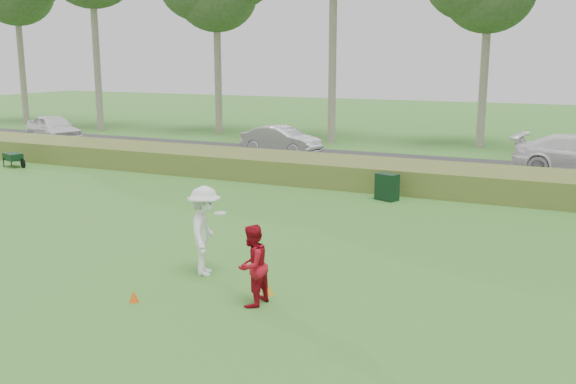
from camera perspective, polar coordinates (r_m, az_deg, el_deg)
The scene contains 11 objects.
ground at distance 13.98m, azimuth -6.93°, elevation -8.34°, with size 120.00×120.00×0.00m, color #337727.
reed_strip at distance 24.54m, azimuth 7.82°, elevation 1.59°, with size 80.00×3.00×0.90m, color #576829.
park_road at distance 29.36m, azimuth 10.66°, elevation 2.37°, with size 80.00×6.00×0.06m, color #2D2D2D.
player_white at distance 14.45m, azimuth -7.40°, elevation -3.45°, with size 1.20×1.50×2.02m.
player_red at distance 12.65m, azimuth -3.21°, elevation -6.54°, with size 0.80×0.62×1.64m, color #AA0E1E.
cone_orange at distance 13.39m, azimuth -13.54°, elevation -9.01°, with size 0.20×0.20×0.23m, color #EC550C.
cone_yellow at distance 13.39m, azimuth -1.68°, elevation -8.71°, with size 0.19×0.19×0.21m, color gold.
utility_cabinet at distance 22.13m, azimuth 8.79°, elevation 0.45°, with size 0.73×0.46×0.92m, color black.
wheelbarrow at distance 30.92m, azimuth -23.22°, elevation 2.87°, with size 1.32×0.86×0.62m.
car_left at distance 38.69m, azimuth -20.12°, elevation 5.33°, with size 1.82×4.54×1.55m, color white.
car_mid at distance 32.08m, azimuth -0.60°, elevation 4.66°, with size 1.44×4.12×1.36m, color #B8B9BD.
Camera 1 is at (6.94, -11.12, 4.84)m, focal length 40.00 mm.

